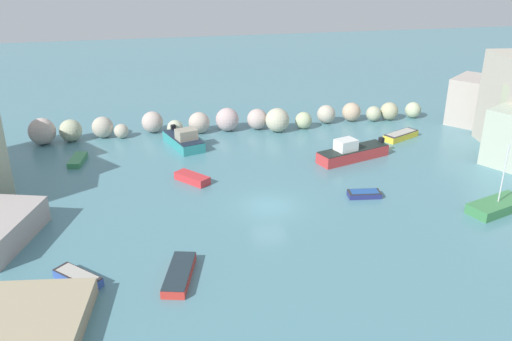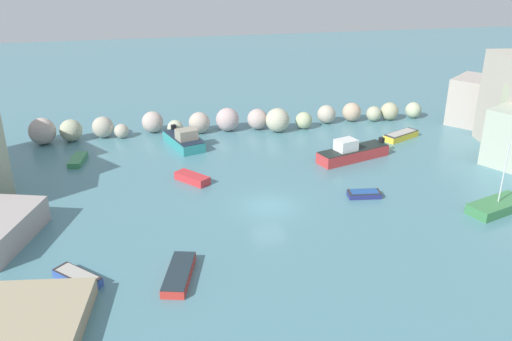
% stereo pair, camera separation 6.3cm
% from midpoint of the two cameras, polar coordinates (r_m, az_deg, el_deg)
% --- Properties ---
extents(cove_water, '(160.00, 160.00, 0.00)m').
position_cam_midpoint_polar(cove_water, '(39.56, 1.41, -3.81)').
color(cove_water, teal).
rests_on(cove_water, ground).
extents(rock_breakwater, '(41.25, 4.82, 2.58)m').
position_cam_midpoint_polar(rock_breakwater, '(55.24, -3.65, 5.29)').
color(rock_breakwater, '#C0ACA3').
rests_on(rock_breakwater, ground).
extents(moored_boat_0, '(2.60, 1.39, 0.48)m').
position_cam_midpoint_polar(moored_boat_0, '(41.67, 11.53, -2.47)').
color(moored_boat_0, navy).
rests_on(moored_boat_0, cove_water).
extents(moored_boat_1, '(5.06, 3.24, 5.17)m').
position_cam_midpoint_polar(moored_boat_1, '(42.50, 24.45, -3.46)').
color(moored_boat_1, '#397C46').
rests_on(moored_boat_1, cove_water).
extents(moored_boat_2, '(2.83, 3.10, 0.63)m').
position_cam_midpoint_polar(moored_boat_2, '(43.70, -6.80, -0.81)').
color(moored_boat_2, red).
rests_on(moored_boat_2, cove_water).
extents(moored_boat_4, '(4.14, 2.91, 0.68)m').
position_cam_midpoint_polar(moored_boat_4, '(55.05, 15.28, 3.64)').
color(moored_boat_4, yellow).
rests_on(moored_boat_4, cove_water).
extents(moored_boat_5, '(2.37, 4.34, 0.55)m').
position_cam_midpoint_polar(moored_boat_5, '(31.71, -8.18, -10.90)').
color(moored_boat_5, red).
rests_on(moored_boat_5, cove_water).
extents(moored_boat_6, '(3.71, 5.80, 1.93)m').
position_cam_midpoint_polar(moored_boat_6, '(51.39, -7.66, 3.26)').
color(moored_boat_6, teal).
rests_on(moored_boat_6, cove_water).
extents(moored_boat_7, '(1.57, 3.19, 0.47)m').
position_cam_midpoint_polar(moored_boat_7, '(49.87, -18.48, 1.09)').
color(moored_boat_7, '#3B8855').
rests_on(moored_boat_7, cove_water).
extents(moored_boat_8, '(7.13, 3.83, 2.02)m').
position_cam_midpoint_polar(moored_boat_8, '(48.57, 10.27, 1.93)').
color(moored_boat_8, '#BF3536').
rests_on(moored_boat_8, cove_water).
extents(moored_boat_9, '(2.96, 2.98, 0.56)m').
position_cam_midpoint_polar(moored_boat_9, '(32.74, -18.49, -10.76)').
color(moored_boat_9, '#3757AE').
rests_on(moored_boat_9, cove_water).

